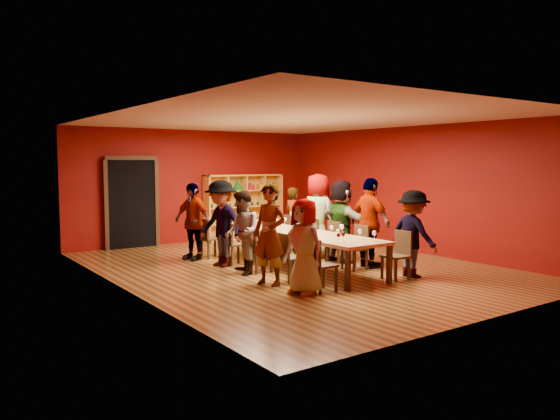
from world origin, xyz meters
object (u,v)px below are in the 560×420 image
object	(u,v)px
chair_person_left_2	(256,247)
person_left_2	(242,232)
chair_person_right_3	(309,236)
person_right_4	(294,219)
person_left_4	(193,221)
chair_person_right_1	(357,245)
chair_person_left_4	(209,236)
chair_person_left_0	(318,262)
person_left_3	(221,224)
chair_person_left_1	(288,255)
spittoon_bowl	(305,228)
person_right_1	(370,223)
person_right_2	(341,221)
person_left_1	(270,235)
wine_bottle	(261,218)
chair_person_right_4	(284,232)
person_left_0	(304,246)
tasting_table	(294,233)
chair_person_right_2	(330,240)
person_right_0	(413,234)
person_right_3	(318,216)
shelving_unit	(243,203)
chair_person_left_3	(232,241)
chair_person_right_0	(399,252)

from	to	relation	value
chair_person_left_2	person_left_2	size ratio (longest dim) A/B	0.55
chair_person_right_3	person_right_4	bearing A→B (deg)	73.46
person_left_4	chair_person_right_1	size ratio (longest dim) A/B	1.91
person_left_2	chair_person_left_4	world-z (taller)	person_left_2
chair_person_left_0	person_left_3	xyz separation A→B (m)	(-0.25, 2.86, 0.39)
chair_person_left_1	spittoon_bowl	size ratio (longest dim) A/B	2.95
person_right_1	person_right_2	bearing A→B (deg)	4.52
person_left_1	person_left_2	size ratio (longest dim) A/B	1.10
person_left_4	spittoon_bowl	world-z (taller)	person_left_4
wine_bottle	chair_person_right_4	bearing A→B (deg)	16.28
chair_person_left_0	person_left_0	xyz separation A→B (m)	(-0.29, -0.00, 0.28)
tasting_table	chair_person_left_4	distance (m)	2.21
person_left_2	chair_person_right_3	xyz separation A→B (m)	(2.13, 0.66, -0.31)
person_left_0	chair_person_left_4	world-z (taller)	person_left_0
chair_person_left_4	spittoon_bowl	xyz separation A→B (m)	(0.99, -2.26, 0.32)
spittoon_bowl	tasting_table	bearing A→B (deg)	107.77
spittoon_bowl	person_right_2	bearing A→B (deg)	10.37
person_left_0	chair_person_left_0	bearing A→B (deg)	79.64
person_left_0	spittoon_bowl	distance (m)	2.09
chair_person_left_1	chair_person_right_2	world-z (taller)	same
chair_person_left_4	chair_person_left_1	bearing A→B (deg)	-90.00
spittoon_bowl	chair_person_left_1	bearing A→B (deg)	-142.04
person_right_0	wine_bottle	bearing A→B (deg)	20.87
person_left_0	person_right_2	size ratio (longest dim) A/B	0.88
person_left_1	person_right_3	size ratio (longest dim) A/B	0.94
person_left_1	chair_person_right_2	size ratio (longest dim) A/B	1.99
tasting_table	person_right_1	bearing A→B (deg)	-35.64
person_left_3	spittoon_bowl	bearing A→B (deg)	32.26
chair_person_left_2	chair_person_right_4	distance (m)	2.44
chair_person_left_4	chair_person_right_2	distance (m)	2.75
person_right_0	tasting_table	bearing A→B (deg)	34.35
shelving_unit	chair_person_left_3	bearing A→B (deg)	-124.43
person_right_0	person_right_4	size ratio (longest dim) A/B	1.05
chair_person_left_1	person_right_3	size ratio (longest dim) A/B	0.47
person_left_0	person_right_2	xyz separation A→B (m)	(2.42, 1.85, 0.11)
tasting_table	shelving_unit	size ratio (longest dim) A/B	1.88
person_left_3	chair_person_right_0	bearing A→B (deg)	21.63
chair_person_left_3	person_left_4	xyz separation A→B (m)	(-0.39, 1.05, 0.35)
chair_person_left_3	wine_bottle	xyz separation A→B (m)	(1.01, 0.45, 0.39)
shelving_unit	chair_person_right_2	xyz separation A→B (m)	(-0.49, -4.37, -0.49)
person_right_2	chair_person_right_3	xyz separation A→B (m)	(-0.31, 0.74, -0.39)
tasting_table	chair_person_left_1	distance (m)	1.40
person_left_0	person_right_4	xyz separation A→B (m)	(2.40, 3.55, -0.01)
person_left_1	person_right_4	size ratio (longest dim) A/B	1.15
person_left_4	chair_person_right_4	xyz separation A→B (m)	(2.21, -0.36, -0.35)
chair_person_right_2	tasting_table	bearing A→B (deg)	176.43
person_right_0	person_left_0	bearing A→B (deg)	89.36
chair_person_left_3	chair_person_right_1	distance (m)	2.60
tasting_table	person_left_4	xyz separation A→B (m)	(-1.30, 2.00, 0.15)
person_left_2	person_left_0	bearing A→B (deg)	18.30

